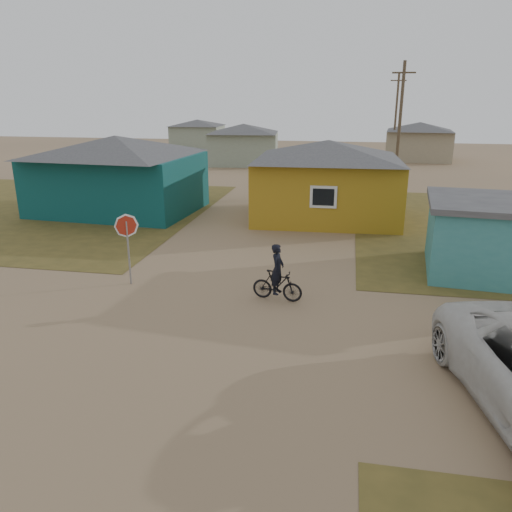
{
  "coord_description": "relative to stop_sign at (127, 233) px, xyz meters",
  "views": [
    {
      "loc": [
        3.57,
        -11.19,
        5.93
      ],
      "look_at": [
        0.93,
        3.0,
        1.3
      ],
      "focal_mm": 35.0,
      "sensor_mm": 36.0,
      "label": 1
    }
  ],
  "objects": [
    {
      "name": "ground",
      "position": [
        3.34,
        -3.26,
        -1.75
      ],
      "size": [
        120.0,
        120.0,
        0.0
      ],
      "primitive_type": "plane",
      "color": "#917454"
    },
    {
      "name": "utility_pole_near",
      "position": [
        9.84,
        18.74,
        2.38
      ],
      "size": [
        1.4,
        0.2,
        8.0
      ],
      "color": "brown",
      "rests_on": "ground"
    },
    {
      "name": "stop_sign",
      "position": [
        0.0,
        0.0,
        0.0
      ],
      "size": [
        0.77,
        0.19,
        2.38
      ],
      "color": "gray",
      "rests_on": "ground"
    },
    {
      "name": "grass_nw",
      "position": [
        -10.66,
        9.74,
        -1.75
      ],
      "size": [
        20.0,
        18.0,
        0.0
      ],
      "primitive_type": "cube",
      "color": "brown",
      "rests_on": "ground"
    },
    {
      "name": "house_beige_east",
      "position": [
        13.34,
        36.74,
        0.1
      ],
      "size": [
        6.95,
        6.05,
        3.6
      ],
      "color": "gray",
      "rests_on": "ground"
    },
    {
      "name": "house_pale_north",
      "position": [
        -10.66,
        42.74,
        -0.0
      ],
      "size": [
        6.28,
        5.81,
        3.4
      ],
      "color": "gray",
      "rests_on": "ground"
    },
    {
      "name": "cyclist",
      "position": [
        4.96,
        -0.46,
        -1.11
      ],
      "size": [
        1.61,
        0.69,
        1.77
      ],
      "color": "black",
      "rests_on": "ground"
    },
    {
      "name": "utility_pole_far",
      "position": [
        10.84,
        34.74,
        2.38
      ],
      "size": [
        1.4,
        0.2,
        8.0
      ],
      "color": "brown",
      "rests_on": "ground"
    },
    {
      "name": "house_pale_west",
      "position": [
        -2.66,
        30.74,
        0.1
      ],
      "size": [
        7.04,
        6.15,
        3.6
      ],
      "color": "gray",
      "rests_on": "ground"
    },
    {
      "name": "house_teal",
      "position": [
        -5.16,
        10.24,
        0.3
      ],
      "size": [
        8.93,
        7.08,
        4.0
      ],
      "color": "#0B3E3F",
      "rests_on": "ground"
    },
    {
      "name": "house_yellow",
      "position": [
        5.84,
        10.74,
        0.25
      ],
      "size": [
        7.72,
        6.76,
        3.9
      ],
      "color": "#A97F1A",
      "rests_on": "ground"
    }
  ]
}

